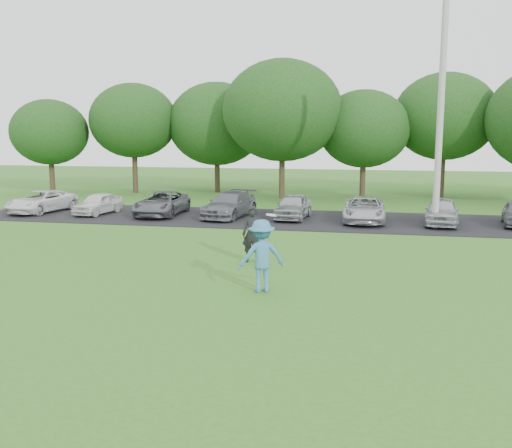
{
  "coord_description": "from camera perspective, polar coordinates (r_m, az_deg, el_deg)",
  "views": [
    {
      "loc": [
        3.55,
        -14.02,
        4.22
      ],
      "look_at": [
        0.0,
        3.5,
        1.3
      ],
      "focal_mm": 40.0,
      "sensor_mm": 36.0,
      "label": 1
    }
  ],
  "objects": [
    {
      "name": "camera_bystander",
      "position": [
        18.44,
        -0.36,
        -1.03
      ],
      "size": [
        0.68,
        0.45,
        1.84
      ],
      "color": "black",
      "rests_on": "ground"
    },
    {
      "name": "tree_row",
      "position": [
        36.85,
        8.42,
        10.25
      ],
      "size": [
        42.39,
        9.85,
        8.64
      ],
      "color": "#38281C",
      "rests_on": "ground"
    },
    {
      "name": "ground",
      "position": [
        15.07,
        -2.67,
        -7.0
      ],
      "size": [
        100.0,
        100.0,
        0.0
      ],
      "primitive_type": "plane",
      "color": "#356C1F",
      "rests_on": "ground"
    },
    {
      "name": "utility_pole",
      "position": [
        25.82,
        18.01,
        11.35
      ],
      "size": [
        0.28,
        0.28,
        10.71
      ],
      "primitive_type": "cylinder",
      "color": "#ADACA7",
      "rests_on": "ground"
    },
    {
      "name": "parked_cars",
      "position": [
        27.56,
        1.26,
        1.75
      ],
      "size": [
        28.78,
        4.62,
        1.22
      ],
      "color": "white",
      "rests_on": "parking_lot"
    },
    {
      "name": "parking_lot",
      "position": [
        27.58,
        3.93,
        0.48
      ],
      "size": [
        32.0,
        6.5,
        0.03
      ],
      "primitive_type": "cube",
      "color": "black",
      "rests_on": "ground"
    },
    {
      "name": "frisbee_player",
      "position": [
        15.07,
        0.54,
        -3.19
      ],
      "size": [
        1.44,
        1.19,
        2.1
      ],
      "color": "teal",
      "rests_on": "ground"
    }
  ]
}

